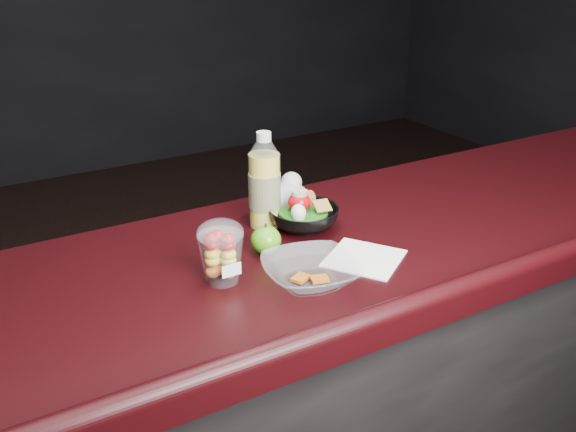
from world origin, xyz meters
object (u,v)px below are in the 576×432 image
Objects in this scene: fruit_cup at (221,251)px; snack_bowl at (303,216)px; lemonade_bottle at (265,187)px; takeout_bowl at (310,272)px; green_apple at (266,240)px.

fruit_cup is 0.33m from snack_bowl.
takeout_bowl is at bearing -100.59° from lemonade_bottle.
fruit_cup reaches higher than takeout_bowl.
takeout_bowl is at bearing -118.34° from snack_bowl.
takeout_bowl is (-0.13, -0.25, -0.01)m from snack_bowl.
fruit_cup is at bearing -153.75° from snack_bowl.
fruit_cup reaches higher than snack_bowl.
snack_bowl is (0.29, 0.15, -0.04)m from fruit_cup.
lemonade_bottle reaches higher than green_apple.
fruit_cup is 0.20m from takeout_bowl.
lemonade_bottle is 0.17m from green_apple.
fruit_cup is 0.59× the size of takeout_bowl.
green_apple is (-0.07, -0.14, -0.07)m from lemonade_bottle.
snack_bowl is at bearing 61.66° from takeout_bowl.
fruit_cup is 0.62× the size of snack_bowl.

